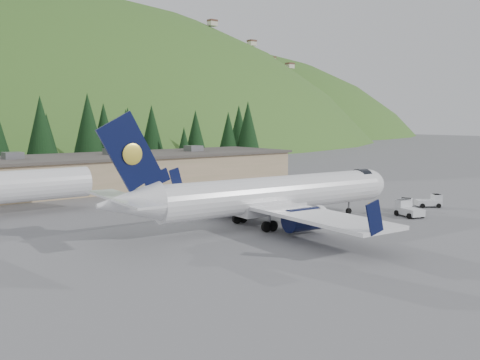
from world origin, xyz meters
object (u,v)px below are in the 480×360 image
at_px(baggage_tug_b, 431,201).
at_px(ramp_worker, 369,210).
at_px(terminal_building, 83,173).
at_px(baggage_tug_a, 405,205).
at_px(baggage_tug_c, 408,209).
at_px(airliner, 269,196).

height_order(baggage_tug_b, ramp_worker, ramp_worker).
bearing_deg(terminal_building, baggage_tug_a, -61.92).
bearing_deg(terminal_building, ramp_worker, -69.61).
distance_m(baggage_tug_b, terminal_building, 49.69).
height_order(baggage_tug_b, baggage_tug_c, baggage_tug_c).
bearing_deg(terminal_building, baggage_tug_b, -57.05).
bearing_deg(airliner, baggage_tug_c, -16.04).
bearing_deg(baggage_tug_c, ramp_worker, 78.44).
bearing_deg(baggage_tug_a, airliner, 146.61).
height_order(baggage_tug_a, ramp_worker, ramp_worker).
bearing_deg(ramp_worker, terminal_building, -67.24).
bearing_deg(terminal_building, baggage_tug_c, -66.07).
xyz_separation_m(baggage_tug_c, terminal_building, (-19.36, 43.63, 1.85)).
height_order(baggage_tug_c, ramp_worker, baggage_tug_c).
relative_size(baggage_tug_a, baggage_tug_b, 0.93).
bearing_deg(baggage_tug_a, baggage_tug_b, -25.62).
height_order(baggage_tug_c, terminal_building, terminal_building).
relative_size(baggage_tug_b, baggage_tug_c, 0.90).
bearing_deg(baggage_tug_b, airliner, -151.97).
bearing_deg(ramp_worker, baggage_tug_b, -178.67).
distance_m(airliner, baggage_tug_c, 16.53).
distance_m(baggage_tug_b, baggage_tug_c, 7.89).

